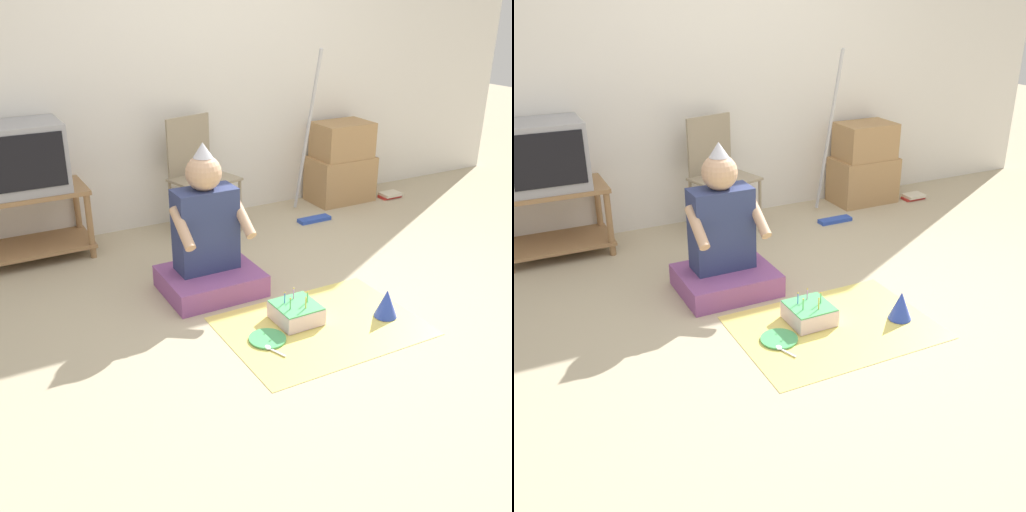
% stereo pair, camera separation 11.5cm
% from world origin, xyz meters
% --- Properties ---
extents(ground_plane, '(16.00, 16.00, 0.00)m').
position_xyz_m(ground_plane, '(0.00, 0.00, 0.00)').
color(ground_plane, tan).
extents(wall_back, '(6.40, 0.06, 2.55)m').
position_xyz_m(wall_back, '(0.00, 1.97, 1.27)').
color(wall_back, silver).
rests_on(wall_back, ground_plane).
extents(tv_stand, '(0.75, 0.44, 0.50)m').
position_xyz_m(tv_stand, '(-1.37, 1.72, 0.30)').
color(tv_stand, '#997047').
rests_on(tv_stand, ground_plane).
extents(tv, '(0.52, 0.42, 0.46)m').
position_xyz_m(tv, '(-1.37, 1.72, 0.73)').
color(tv, '#99999E').
rests_on(tv, tv_stand).
extents(folding_chair, '(0.53, 0.49, 0.88)m').
position_xyz_m(folding_chair, '(-0.15, 1.68, 0.50)').
color(folding_chair, gray).
rests_on(folding_chair, ground_plane).
extents(cardboard_box_stack, '(0.55, 0.36, 0.70)m').
position_xyz_m(cardboard_box_stack, '(1.24, 1.73, 0.33)').
color(cardboard_box_stack, '#A87F51').
rests_on(cardboard_box_stack, ground_plane).
extents(dust_mop, '(0.28, 0.36, 1.35)m').
position_xyz_m(dust_mop, '(0.75, 1.48, 0.41)').
color(dust_mop, '#2D4CB2').
rests_on(dust_mop, ground_plane).
extents(book_pile, '(0.20, 0.14, 0.05)m').
position_xyz_m(book_pile, '(1.69, 1.56, 0.02)').
color(book_pile, '#B72D28').
rests_on(book_pile, ground_plane).
extents(person_seated, '(0.59, 0.49, 0.94)m').
position_xyz_m(person_seated, '(-0.51, 0.69, 0.30)').
color(person_seated, '#8C4C8C').
rests_on(person_seated, ground_plane).
extents(party_cloth, '(1.10, 0.80, 0.01)m').
position_xyz_m(party_cloth, '(-0.14, -0.03, 0.00)').
color(party_cloth, '#EAD666').
rests_on(party_cloth, ground_plane).
extents(birthday_cake, '(0.25, 0.25, 0.18)m').
position_xyz_m(birthday_cake, '(-0.24, 0.09, 0.06)').
color(birthday_cake, silver).
rests_on(birthday_cake, party_cloth).
extents(party_hat_blue, '(0.13, 0.13, 0.17)m').
position_xyz_m(party_hat_blue, '(0.25, -0.11, 0.09)').
color(party_hat_blue, blue).
rests_on(party_hat_blue, party_cloth).
extents(paper_plate, '(0.20, 0.20, 0.01)m').
position_xyz_m(paper_plate, '(-0.48, -0.01, 0.01)').
color(paper_plate, '#4CB266').
rests_on(paper_plate, party_cloth).
extents(plastic_spoon_near, '(0.06, 0.14, 0.01)m').
position_xyz_m(plastic_spoon_near, '(-0.52, -0.10, 0.01)').
color(plastic_spoon_near, white).
rests_on(plastic_spoon_near, party_cloth).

